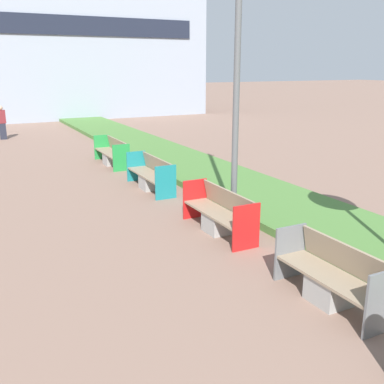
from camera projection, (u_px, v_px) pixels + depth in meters
The scene contains 8 objects.
planter_grass_strip at pixel (260, 196), 12.31m from camera, with size 2.80×120.00×0.18m.
building_backdrop at pixel (78, 37), 31.27m from camera, with size 17.49×5.52×10.90m.
bench_grey_frame at pixel (332, 280), 6.89m from camera, with size 0.65×1.97×0.94m.
bench_red_frame at pixel (220, 216), 9.82m from camera, with size 0.65×2.25×0.94m.
bench_teal_frame at pixel (151, 177), 13.26m from camera, with size 0.65×2.37×0.94m.
bench_green_frame at pixel (112, 154), 16.56m from camera, with size 0.65×2.44×0.94m.
street_lamp_post at pixel (238, 30), 9.38m from camera, with size 0.24×0.44×7.75m.
pedestrian_walking at pixel (2, 122), 22.12m from camera, with size 0.53×0.24×1.66m.
Camera 1 is at (-3.81, 2.30, 3.54)m, focal length 42.00 mm.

